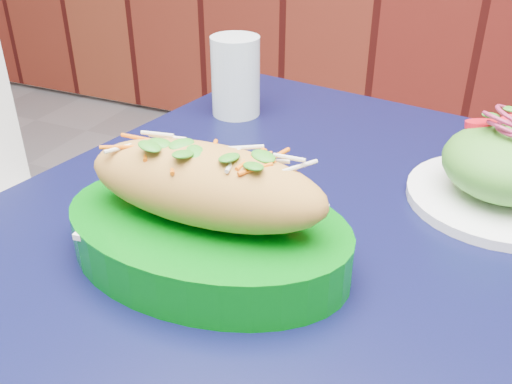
% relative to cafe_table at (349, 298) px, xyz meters
% --- Properties ---
extents(cafe_table, '(0.92, 0.92, 0.75)m').
position_rel_cafe_table_xyz_m(cafe_table, '(0.00, 0.00, 0.00)').
color(cafe_table, black).
rests_on(cafe_table, ground).
extents(banh_mi_basket, '(0.30, 0.20, 0.13)m').
position_rel_cafe_table_xyz_m(banh_mi_basket, '(-0.12, -0.10, 0.14)').
color(banh_mi_basket, '#006A0C').
rests_on(banh_mi_basket, cafe_table).
extents(salad_plate, '(0.21, 0.21, 0.11)m').
position_rel_cafe_table_xyz_m(salad_plate, '(0.13, 0.14, 0.13)').
color(salad_plate, white).
rests_on(salad_plate, cafe_table).
extents(water_glass, '(0.08, 0.08, 0.12)m').
position_rel_cafe_table_xyz_m(water_glass, '(-0.27, 0.26, 0.15)').
color(water_glass, silver).
rests_on(water_glass, cafe_table).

